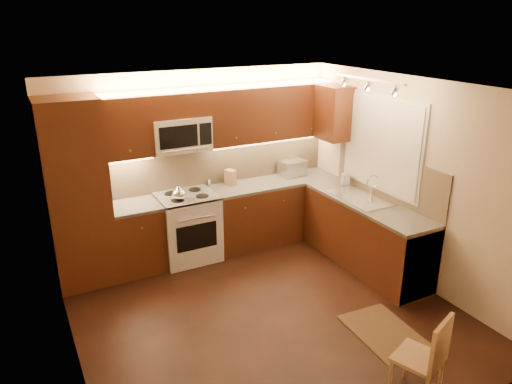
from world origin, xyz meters
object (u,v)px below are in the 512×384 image
kettle (179,192)px  toaster_oven (292,168)px  sink (361,193)px  knife_block (230,177)px  dining_chair (418,356)px  stove (188,227)px  microwave (180,134)px  soap_bottle (346,177)px

kettle → toaster_oven: kettle is taller
sink → knife_block: (-1.28, 1.30, 0.03)m
toaster_oven → knife_block: (-1.01, 0.02, -0.00)m
sink → dining_chair: sink is taller
stove → kettle: bearing=-138.3°
microwave → sink: microwave is taller
kettle → microwave: bearing=77.4°
kettle → dining_chair: 3.45m
soap_bottle → dining_chair: size_ratio=0.26×
dining_chair → soap_bottle: bearing=43.5°
microwave → knife_block: size_ratio=3.53×
soap_bottle → kettle: bearing=-172.9°
knife_block → stove: bearing=176.6°
toaster_oven → dining_chair: size_ratio=0.45×
sink → toaster_oven: (-0.27, 1.27, 0.04)m
microwave → kettle: microwave is taller
kettle → toaster_oven: 1.89m
microwave → kettle: (-0.14, -0.26, -0.70)m
toaster_oven → stove: bearing=179.7°
stove → kettle: kettle is taller
toaster_oven → dining_chair: bearing=-109.4°
microwave → toaster_oven: (1.73, 0.01, -0.71)m
stove → soap_bottle: bearing=-14.5°
stove → soap_bottle: size_ratio=4.24×
stove → microwave: (0.00, 0.14, 1.26)m
sink → kettle: (-2.14, 1.00, 0.05)m
microwave → dining_chair: microwave is taller
stove → toaster_oven: bearing=4.9°
stove → dining_chair: (0.84, -3.38, -0.04)m
kettle → knife_block: (0.86, 0.30, -0.01)m
microwave → toaster_oven: microwave is taller
kettle → soap_bottle: 2.36m
dining_chair → kettle: bearing=85.9°
stove → microwave: bearing=90.0°
sink → microwave: bearing=147.8°
sink → soap_bottle: (0.18, 0.56, 0.03)m
stove → soap_bottle: soap_bottle is taller
knife_block → dining_chair: size_ratio=0.26×
sink → knife_block: knife_block is taller
stove → sink: sink is taller
stove → kettle: 0.59m
kettle → soap_bottle: bearing=5.4°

